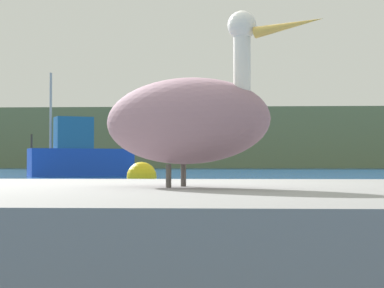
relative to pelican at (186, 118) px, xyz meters
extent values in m
plane|color=#194C93|center=(-0.73, 0.85, -1.04)|extent=(260.00, 260.00, 0.00)
cube|color=#6B7A51|center=(-0.73, 64.63, 2.08)|extent=(140.00, 10.56, 6.23)
cube|color=gray|center=(-0.01, 0.01, -0.71)|extent=(3.43, 3.00, 0.66)
ellipsoid|color=gray|center=(-0.01, 0.01, -0.01)|extent=(1.10, 0.86, 0.47)
cylinder|color=white|center=(0.30, -0.16, 0.24)|extent=(0.09, 0.09, 0.37)
sphere|color=white|center=(0.30, -0.16, 0.48)|extent=(0.15, 0.15, 0.15)
cone|color=gold|center=(0.53, -0.28, 0.45)|extent=(0.36, 0.23, 0.09)
cylinder|color=#4C4742|center=(-0.02, 0.10, -0.31)|extent=(0.03, 0.03, 0.13)
cylinder|color=#4C4742|center=(-0.09, -0.04, -0.31)|extent=(0.03, 0.03, 0.13)
cube|color=blue|center=(-6.96, 28.05, -0.34)|extent=(5.36, 3.67, 1.39)
cube|color=#1E6099|center=(-7.32, 27.88, 1.16)|extent=(2.16, 1.85, 1.60)
cylinder|color=#B2B2B2|center=(-8.36, 27.38, 2.26)|extent=(0.12, 0.12, 3.80)
cylinder|color=#3F382D|center=(-9.20, 26.98, 0.71)|extent=(0.10, 0.10, 0.70)
sphere|color=yellow|center=(-1.84, 12.38, -0.65)|extent=(0.77, 0.77, 0.77)
camera|label=1|loc=(0.19, -3.41, -0.23)|focal=58.38mm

